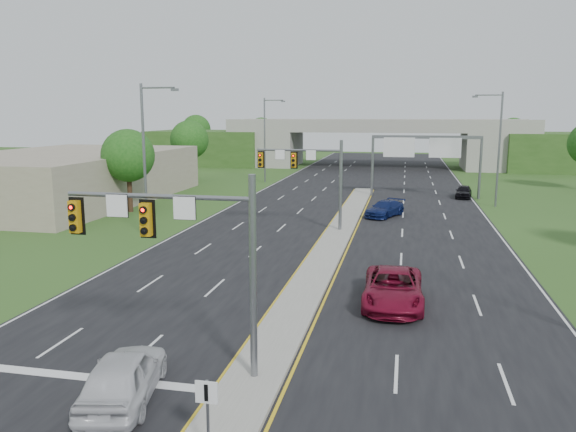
% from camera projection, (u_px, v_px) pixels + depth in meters
% --- Properties ---
extents(ground, '(240.00, 240.00, 0.00)m').
position_uv_depth(ground, '(254.00, 380.00, 18.98)').
color(ground, '#2C4F1C').
rests_on(ground, ground).
extents(road, '(24.00, 160.00, 0.02)m').
position_uv_depth(road, '(352.00, 210.00, 52.69)').
color(road, black).
rests_on(road, ground).
extents(median, '(2.00, 54.00, 0.16)m').
position_uv_depth(median, '(337.00, 236.00, 41.12)').
color(median, gray).
rests_on(median, road).
extents(lane_markings, '(23.72, 160.00, 0.01)m').
position_uv_depth(lane_markings, '(338.00, 222.00, 46.95)').
color(lane_markings, gold).
rests_on(lane_markings, road).
extents(signal_mast_near, '(6.62, 0.60, 7.00)m').
position_uv_depth(signal_mast_near, '(186.00, 242.00, 18.53)').
color(signal_mast_near, slate).
rests_on(signal_mast_near, ground).
extents(signal_mast_far, '(6.62, 0.60, 7.00)m').
position_uv_depth(signal_mast_far, '(311.00, 170.00, 42.60)').
color(signal_mast_far, slate).
rests_on(signal_mast_far, ground).
extents(keep_right_sign, '(0.60, 0.13, 2.20)m').
position_uv_depth(keep_right_sign, '(207.00, 406.00, 14.35)').
color(keep_right_sign, slate).
rests_on(keep_right_sign, ground).
extents(sign_gantry, '(11.58, 0.44, 6.67)m').
position_uv_depth(sign_gantry, '(424.00, 149.00, 59.96)').
color(sign_gantry, slate).
rests_on(sign_gantry, ground).
extents(overpass, '(80.00, 14.00, 8.10)m').
position_uv_depth(overpass, '(378.00, 146.00, 95.40)').
color(overpass, gray).
rests_on(overpass, ground).
extents(lightpole_l_mid, '(2.85, 0.25, 11.00)m').
position_uv_depth(lightpole_l_mid, '(147.00, 154.00, 39.84)').
color(lightpole_l_mid, slate).
rests_on(lightpole_l_mid, ground).
extents(lightpole_l_far, '(2.85, 0.25, 11.00)m').
position_uv_depth(lightpole_l_far, '(266.00, 136.00, 73.55)').
color(lightpole_l_far, slate).
rests_on(lightpole_l_far, ground).
extents(lightpole_r_far, '(2.85, 0.25, 11.00)m').
position_uv_depth(lightpole_r_far, '(497.00, 144.00, 53.74)').
color(lightpole_r_far, slate).
rests_on(lightpole_r_far, ground).
extents(tree_l_near, '(4.80, 4.80, 7.60)m').
position_uv_depth(tree_l_near, '(128.00, 156.00, 50.99)').
color(tree_l_near, '#382316').
rests_on(tree_l_near, ground).
extents(tree_l_mid, '(5.20, 5.20, 8.12)m').
position_uv_depth(tree_l_mid, '(189.00, 140.00, 75.82)').
color(tree_l_mid, '#382316').
rests_on(tree_l_mid, ground).
extents(tree_back_a, '(6.00, 6.00, 8.85)m').
position_uv_depth(tree_back_a, '(196.00, 129.00, 116.14)').
color(tree_back_a, '#382316').
rests_on(tree_back_a, ground).
extents(tree_back_b, '(5.60, 5.60, 8.32)m').
position_uv_depth(tree_back_b, '(262.00, 131.00, 113.38)').
color(tree_back_b, '#382316').
rests_on(tree_back_b, ground).
extents(tree_back_c, '(5.60, 5.60, 8.32)m').
position_uv_depth(tree_back_c, '(513.00, 133.00, 103.69)').
color(tree_back_c, '#382316').
rests_on(tree_back_c, ground).
extents(commercial_building, '(18.00, 30.00, 5.00)m').
position_uv_depth(commercial_building, '(64.00, 177.00, 58.30)').
color(commercial_building, gray).
rests_on(commercial_building, ground).
extents(car_white, '(2.90, 5.14, 1.65)m').
position_uv_depth(car_white, '(123.00, 376.00, 17.47)').
color(car_white, silver).
rests_on(car_white, road).
extents(car_far_a, '(2.81, 5.95, 1.64)m').
position_uv_depth(car_far_a, '(393.00, 288.00, 26.33)').
color(car_far_a, maroon).
rests_on(car_far_a, road).
extents(car_far_b, '(3.79, 5.20, 1.40)m').
position_uv_depth(car_far_b, '(385.00, 209.00, 49.25)').
color(car_far_b, '#0C184A').
rests_on(car_far_b, road).
extents(car_far_c, '(2.14, 4.19, 1.36)m').
position_uv_depth(car_far_c, '(464.00, 191.00, 60.43)').
color(car_far_c, black).
rests_on(car_far_c, road).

